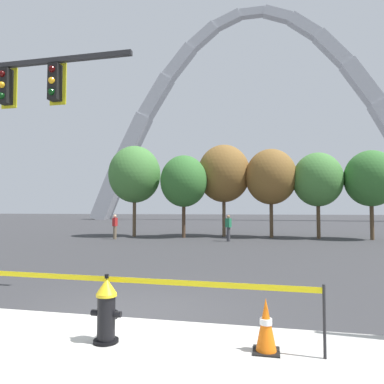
{
  "coord_description": "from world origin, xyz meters",
  "views": [
    {
      "loc": [
        2.48,
        -6.16,
        1.94
      ],
      "look_at": [
        0.05,
        5.0,
        2.5
      ],
      "focal_mm": 32.8,
      "sensor_mm": 36.0,
      "label": 1
    }
  ],
  "objects_px": {
    "fire_hydrant": "(107,310)",
    "monument_arch": "(253,123)",
    "pedestrian_standing_center": "(115,226)",
    "traffic_cone_by_hydrant": "(266,326)",
    "pedestrian_walking_left": "(228,228)"
  },
  "relations": [
    {
      "from": "fire_hydrant",
      "to": "monument_arch",
      "type": "relative_size",
      "value": 0.02
    },
    {
      "from": "fire_hydrant",
      "to": "monument_arch",
      "type": "height_order",
      "value": "monument_arch"
    },
    {
      "from": "fire_hydrant",
      "to": "pedestrian_standing_center",
      "type": "height_order",
      "value": "pedestrian_standing_center"
    },
    {
      "from": "traffic_cone_by_hydrant",
      "to": "pedestrian_walking_left",
      "type": "bearing_deg",
      "value": 98.16
    },
    {
      "from": "fire_hydrant",
      "to": "traffic_cone_by_hydrant",
      "type": "distance_m",
      "value": 2.29
    },
    {
      "from": "pedestrian_walking_left",
      "to": "pedestrian_standing_center",
      "type": "bearing_deg",
      "value": -179.75
    },
    {
      "from": "pedestrian_standing_center",
      "to": "traffic_cone_by_hydrant",
      "type": "bearing_deg",
      "value": -59.14
    },
    {
      "from": "pedestrian_walking_left",
      "to": "monument_arch",
      "type": "bearing_deg",
      "value": 90.16
    },
    {
      "from": "pedestrian_standing_center",
      "to": "monument_arch",
      "type": "bearing_deg",
      "value": 79.56
    },
    {
      "from": "monument_arch",
      "to": "pedestrian_standing_center",
      "type": "height_order",
      "value": "monument_arch"
    },
    {
      "from": "fire_hydrant",
      "to": "traffic_cone_by_hydrant",
      "type": "xyz_separation_m",
      "value": [
        2.28,
        0.14,
        -0.11
      ]
    },
    {
      "from": "monument_arch",
      "to": "pedestrian_standing_center",
      "type": "xyz_separation_m",
      "value": [
        -7.23,
        -39.27,
        -15.97
      ]
    },
    {
      "from": "fire_hydrant",
      "to": "monument_arch",
      "type": "xyz_separation_m",
      "value": [
        -0.16,
        55.59,
        16.32
      ]
    },
    {
      "from": "traffic_cone_by_hydrant",
      "to": "pedestrian_standing_center",
      "type": "distance_m",
      "value": 18.85
    },
    {
      "from": "pedestrian_walking_left",
      "to": "fire_hydrant",
      "type": "bearing_deg",
      "value": -89.84
    }
  ]
}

